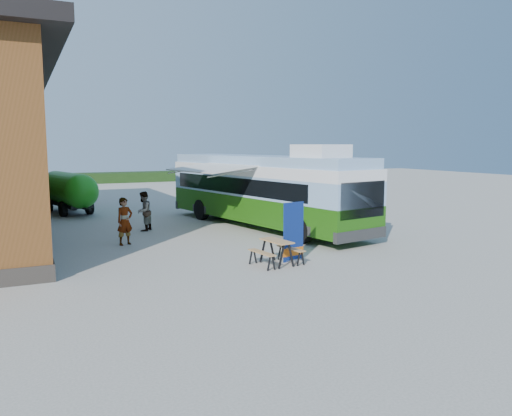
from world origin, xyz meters
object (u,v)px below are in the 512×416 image
person_a (125,221)px  slurry_tanker (68,190)px  banner (293,237)px  bus (263,188)px  person_b (144,211)px  picnic_table (277,246)px

person_a → slurry_tanker: bearing=75.5°
slurry_tanker → banner: bearing=-83.9°
bus → banner: bus is taller
person_a → person_b: (1.36, 2.86, -0.03)m
bus → person_b: size_ratio=7.23×
banner → person_b: banner is taller
banner → picnic_table: banner is taller
bus → person_a: bearing=-177.6°
bus → banner: (-2.14, -6.69, -1.04)m
person_b → slurry_tanker: bearing=-123.5°
picnic_table → banner: bearing=8.8°
banner → person_a: 6.85m
banner → bus: bearing=61.6°
picnic_table → slurry_tanker: bearing=99.5°
bus → person_a: 6.91m
banner → picnic_table: 0.80m
bus → slurry_tanker: (-7.84, 8.96, -0.51)m
person_b → slurry_tanker: slurry_tanker is taller
person_b → picnic_table: bearing=54.6°
picnic_table → person_a: 6.58m
person_a → person_b: bearing=43.6°
picnic_table → person_b: 8.58m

